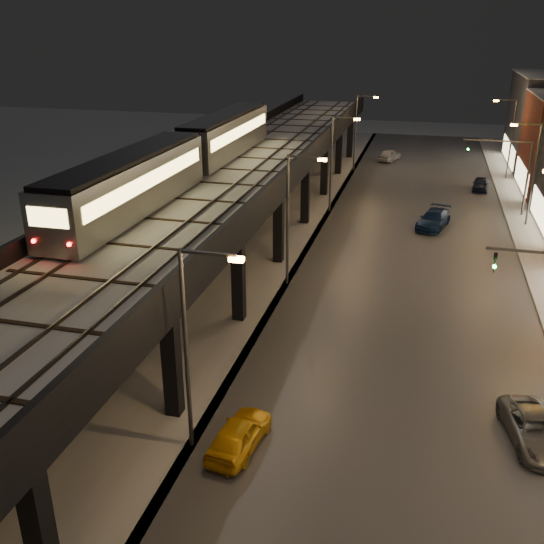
# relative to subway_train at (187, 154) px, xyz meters

# --- Properties ---
(road_surface) EXTENTS (17.00, 120.00, 0.06)m
(road_surface) POSITION_rel_subway_train_xyz_m (16.00, 1.90, -8.22)
(road_surface) COLOR #46474D
(road_surface) RESTS_ON ground
(under_viaduct_pavement) EXTENTS (11.00, 120.00, 0.06)m
(under_viaduct_pavement) POSITION_rel_subway_train_xyz_m (2.50, 1.90, -8.22)
(under_viaduct_pavement) COLOR #9FA1A8
(under_viaduct_pavement) RESTS_ON ground
(elevated_viaduct) EXTENTS (9.00, 100.00, 6.30)m
(elevated_viaduct) POSITION_rel_subway_train_xyz_m (2.50, -1.25, -2.64)
(elevated_viaduct) COLOR black
(elevated_viaduct) RESTS_ON ground
(viaduct_trackbed) EXTENTS (8.40, 100.00, 0.32)m
(viaduct_trackbed) POSITION_rel_subway_train_xyz_m (2.49, -1.13, -1.87)
(viaduct_trackbed) COLOR #B2B7C1
(viaduct_trackbed) RESTS_ON elevated_viaduct
(viaduct_parapet_streetside) EXTENTS (0.30, 100.00, 1.10)m
(viaduct_parapet_streetside) POSITION_rel_subway_train_xyz_m (6.85, -1.10, -1.40)
(viaduct_parapet_streetside) COLOR black
(viaduct_parapet_streetside) RESTS_ON elevated_viaduct
(viaduct_parapet_far) EXTENTS (0.30, 100.00, 1.10)m
(viaduct_parapet_far) POSITION_rel_subway_train_xyz_m (-1.85, -1.10, -1.40)
(viaduct_parapet_far) COLOR black
(viaduct_parapet_far) RESTS_ON elevated_viaduct
(streetlight_left_1) EXTENTS (2.57, 0.28, 9.00)m
(streetlight_left_1) POSITION_rel_subway_train_xyz_m (8.07, -20.10, -3.02)
(streetlight_left_1) COLOR #38383A
(streetlight_left_1) RESTS_ON ground
(streetlight_left_2) EXTENTS (2.57, 0.28, 9.00)m
(streetlight_left_2) POSITION_rel_subway_train_xyz_m (8.07, -2.10, -3.02)
(streetlight_left_2) COLOR #38383A
(streetlight_left_2) RESTS_ON ground
(streetlight_left_3) EXTENTS (2.57, 0.28, 9.00)m
(streetlight_left_3) POSITION_rel_subway_train_xyz_m (8.07, 15.90, -3.02)
(streetlight_left_3) COLOR #38383A
(streetlight_left_3) RESTS_ON ground
(streetlight_right_3) EXTENTS (2.56, 0.28, 9.00)m
(streetlight_right_3) POSITION_rel_subway_train_xyz_m (25.23, 15.90, -3.02)
(streetlight_right_3) COLOR #38383A
(streetlight_right_3) RESTS_ON ground
(streetlight_left_4) EXTENTS (2.57, 0.28, 9.00)m
(streetlight_left_4) POSITION_rel_subway_train_xyz_m (8.07, 33.90, -3.02)
(streetlight_left_4) COLOR #38383A
(streetlight_left_4) RESTS_ON ground
(streetlight_right_4) EXTENTS (2.56, 0.28, 9.00)m
(streetlight_right_4) POSITION_rel_subway_train_xyz_m (25.23, 33.90, -3.02)
(streetlight_right_4) COLOR #38383A
(streetlight_right_4) RESTS_ON ground
(traffic_light_rig_b) EXTENTS (6.10, 0.34, 7.00)m
(traffic_light_rig_b) POSITION_rel_subway_train_xyz_m (24.34, 18.90, -3.75)
(traffic_light_rig_b) COLOR #38383A
(traffic_light_rig_b) RESTS_ON ground
(subway_train) EXTENTS (2.76, 33.75, 3.29)m
(subway_train) POSITION_rel_subway_train_xyz_m (0.00, 0.00, 0.00)
(subway_train) COLOR gray
(subway_train) RESTS_ON viaduct_trackbed
(car_taxi) EXTENTS (2.15, 4.28, 1.40)m
(car_taxi) POSITION_rel_subway_train_xyz_m (9.83, -19.77, -7.55)
(car_taxi) COLOR gold
(car_taxi) RESTS_ON ground
(car_far_white) EXTENTS (3.13, 4.79, 1.52)m
(car_far_white) POSITION_rel_subway_train_xyz_m (11.67, 40.68, -7.49)
(car_far_white) COLOR #B5B7C5
(car_far_white) RESTS_ON ground
(car_onc_dark) EXTENTS (3.02, 4.99, 1.30)m
(car_onc_dark) POSITION_rel_subway_train_xyz_m (21.98, -16.29, -7.60)
(car_onc_dark) COLOR slate
(car_onc_dark) RESTS_ON ground
(car_onc_white) EXTENTS (3.33, 5.59, 1.52)m
(car_onc_white) POSITION_rel_subway_train_xyz_m (17.49, 13.16, -7.49)
(car_onc_white) COLOR #0E2049
(car_onc_white) RESTS_ON ground
(car_onc_red) EXTENTS (2.01, 4.09, 1.34)m
(car_onc_red) POSITION_rel_subway_train_xyz_m (22.31, 27.82, -7.58)
(car_onc_red) COLOR black
(car_onc_red) RESTS_ON ground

